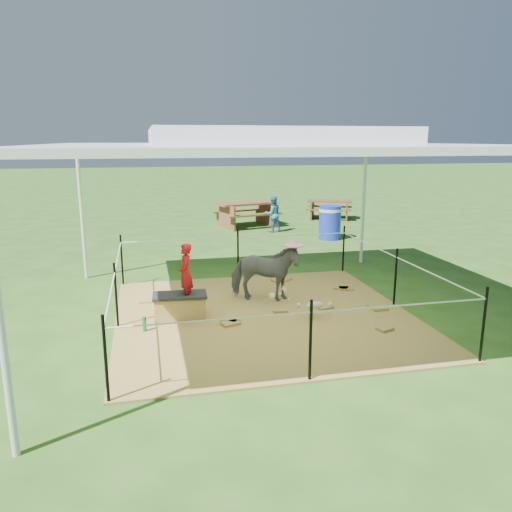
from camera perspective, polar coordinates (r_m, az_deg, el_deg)
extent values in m
plane|color=#2D5919|center=(8.00, 0.95, -6.90)|extent=(90.00, 90.00, 0.00)
cube|color=brown|center=(8.00, 0.95, -6.80)|extent=(4.60, 4.60, 0.03)
cylinder|color=silver|center=(10.48, -19.30, 4.51)|extent=(0.07, 0.07, 2.60)
cylinder|color=silver|center=(11.44, 12.18, 5.63)|extent=(0.07, 0.07, 2.60)
cylinder|color=silver|center=(4.70, -27.26, -6.26)|extent=(0.07, 0.07, 2.60)
cube|color=white|center=(7.51, 1.02, 12.36)|extent=(6.30, 6.30, 0.08)
cube|color=white|center=(7.51, 1.03, 13.51)|extent=(3.30, 3.30, 0.22)
cylinder|color=black|center=(9.83, -15.08, -0.50)|extent=(0.04, 0.04, 1.00)
cylinder|color=black|center=(9.97, -2.07, 0.15)|extent=(0.04, 0.04, 1.00)
cylinder|color=black|center=(10.60, 9.97, 0.75)|extent=(0.04, 0.04, 1.00)
cylinder|color=black|center=(7.66, -15.69, -4.39)|extent=(0.04, 0.04, 1.00)
cylinder|color=black|center=(8.63, 15.65, -2.40)|extent=(0.04, 0.04, 1.00)
cylinder|color=black|center=(5.55, -16.80, -11.30)|extent=(0.04, 0.04, 1.00)
cylinder|color=black|center=(5.81, 6.24, -9.67)|extent=(0.04, 0.04, 1.00)
cylinder|color=black|center=(6.84, 24.56, -7.26)|extent=(0.04, 0.04, 1.00)
cylinder|color=white|center=(9.90, -2.09, 2.13)|extent=(4.50, 0.02, 0.02)
cylinder|color=white|center=(5.68, 6.33, -6.42)|extent=(4.50, 0.02, 0.02)
cylinder|color=white|center=(8.55, 15.79, -0.14)|extent=(0.02, 4.50, 0.02)
cylinder|color=white|center=(7.56, -15.86, -1.86)|extent=(0.02, 4.50, 0.02)
cube|color=#A4763B|center=(7.88, -8.67, -5.80)|extent=(0.79, 0.43, 0.35)
cube|color=black|center=(7.82, -8.72, -4.46)|extent=(0.85, 0.47, 0.04)
imported|color=#B01115|center=(7.71, -8.09, -1.27)|extent=(0.24, 0.35, 0.93)
cylinder|color=#1B7C33|center=(7.47, -12.64, -7.60)|extent=(0.06, 0.06, 0.22)
imported|color=#4A4B4F|center=(8.52, 0.95, -1.93)|extent=(1.28, 0.88, 0.99)
cylinder|color=#FF93C9|center=(8.39, 0.96, 1.82)|extent=(0.31, 0.31, 0.14)
cylinder|color=#1B32CD|center=(14.16, 8.44, 3.80)|extent=(0.78, 0.78, 0.94)
cube|color=brown|center=(16.11, -1.13, 4.78)|extent=(2.17, 1.82, 0.78)
cube|color=#56331D|center=(17.91, 8.39, 5.28)|extent=(1.88, 1.66, 0.65)
imported|color=teal|center=(15.12, 1.92, 4.82)|extent=(0.61, 0.52, 1.10)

